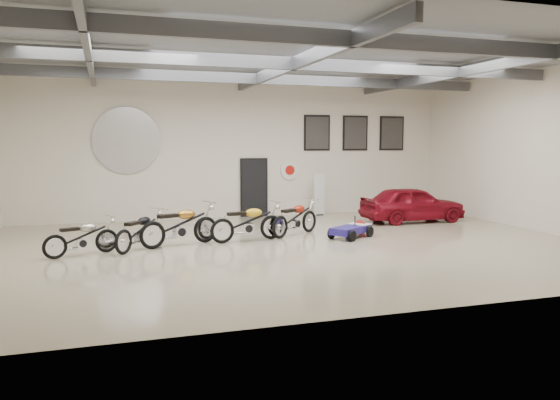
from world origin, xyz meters
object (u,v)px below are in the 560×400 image
object	(u,v)px
motorcycle_gold	(180,224)
go_kart	(354,226)
motorcycle_silver	(81,237)
motorcycle_yellow	(247,222)
vintage_car	(412,204)
banner_stand	(319,193)
motorcycle_red	(295,217)
motorcycle_black	(140,230)

from	to	relation	value
motorcycle_gold	go_kart	xyz separation A→B (m)	(4.98, -0.18, -0.26)
motorcycle_silver	go_kart	size ratio (longest dim) A/B	1.04
motorcycle_yellow	vintage_car	bearing A→B (deg)	7.65
banner_stand	motorcycle_yellow	bearing A→B (deg)	-140.08
motorcycle_red	motorcycle_yellow	bearing A→B (deg)	164.70
go_kart	vintage_car	world-z (taller)	vintage_car
motorcycle_gold	motorcycle_yellow	world-z (taller)	motorcycle_gold
banner_stand	motorcycle_gold	distance (m)	7.43
motorcycle_black	motorcycle_yellow	xyz separation A→B (m)	(2.90, 0.32, 0.05)
motorcycle_yellow	motorcycle_silver	bearing A→B (deg)	179.40
banner_stand	vintage_car	distance (m)	3.55
vintage_car	banner_stand	bearing A→B (deg)	43.74
motorcycle_yellow	vintage_car	size ratio (longest dim) A/B	0.59
banner_stand	motorcycle_yellow	world-z (taller)	banner_stand
banner_stand	go_kart	world-z (taller)	banner_stand
motorcycle_silver	motorcycle_red	size ratio (longest dim) A/B	0.88
banner_stand	motorcycle_red	distance (m)	4.64
banner_stand	motorcycle_gold	xyz separation A→B (m)	(-5.82, -4.61, -0.26)
banner_stand	motorcycle_red	world-z (taller)	banner_stand
motorcycle_red	motorcycle_black	bearing A→B (deg)	156.91
banner_stand	go_kart	size ratio (longest dim) A/B	0.97
banner_stand	motorcycle_black	size ratio (longest dim) A/B	0.87
motorcycle_yellow	motorcycle_red	xyz separation A→B (m)	(1.59, 0.53, -0.02)
banner_stand	motorcycle_yellow	size ratio (longest dim) A/B	0.79
motorcycle_gold	motorcycle_yellow	size ratio (longest dim) A/B	1.04
motorcycle_gold	motorcycle_red	size ratio (longest dim) A/B	1.08
motorcycle_red	go_kart	world-z (taller)	motorcycle_red
motorcycle_silver	motorcycle_red	xyz separation A→B (m)	(5.89, 1.19, 0.06)
motorcycle_gold	go_kart	world-z (taller)	motorcycle_gold
motorcycle_gold	motorcycle_red	xyz separation A→B (m)	(3.46, 0.62, -0.04)
motorcycle_yellow	motorcycle_red	world-z (taller)	motorcycle_yellow
motorcycle_black	motorcycle_yellow	distance (m)	2.92
motorcycle_black	go_kart	world-z (taller)	motorcycle_black
motorcycle_gold	banner_stand	bearing A→B (deg)	18.52
motorcycle_black	motorcycle_silver	bearing A→B (deg)	143.76
banner_stand	motorcycle_black	bearing A→B (deg)	-153.70
motorcycle_black	vintage_car	size ratio (longest dim) A/B	0.53
banner_stand	motorcycle_yellow	xyz separation A→B (m)	(-3.95, -4.52, -0.28)
motorcycle_silver	motorcycle_red	world-z (taller)	motorcycle_red
go_kart	banner_stand	bearing A→B (deg)	46.74
motorcycle_silver	motorcycle_gold	world-z (taller)	motorcycle_gold
motorcycle_gold	motorcycle_yellow	bearing A→B (deg)	-17.09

